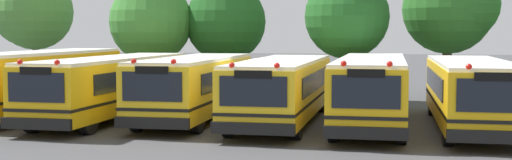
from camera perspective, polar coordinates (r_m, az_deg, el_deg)
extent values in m
plane|color=#424244|center=(25.51, -1.49, -3.56)|extent=(160.00, 160.00, 0.00)
cube|color=#EAA80C|center=(28.73, -17.84, -0.03)|extent=(2.50, 10.23, 2.16)
cube|color=white|center=(28.67, -17.89, 2.24)|extent=(2.45, 10.03, 0.12)
cube|color=black|center=(28.38, -15.41, 0.67)|extent=(0.11, 7.96, 0.78)
cube|color=black|center=(29.59, -19.62, 0.71)|extent=(0.11, 7.96, 0.78)
cube|color=black|center=(28.76, -17.82, -0.89)|extent=(2.53, 10.33, 0.10)
cylinder|color=black|center=(25.10, -19.90, -2.79)|extent=(0.29, 1.00, 1.00)
cylinder|color=black|center=(31.23, -13.08, -1.33)|extent=(0.29, 1.00, 1.00)
cylinder|color=black|center=(32.19, -16.52, -1.23)|extent=(0.29, 1.00, 1.00)
cube|color=yellow|center=(26.99, -12.13, -0.40)|extent=(2.40, 11.21, 1.95)
cube|color=white|center=(26.93, -12.16, 1.80)|extent=(2.35, 10.98, 0.12)
cube|color=black|center=(22.09, -18.31, -3.59)|extent=(2.41, 0.17, 0.36)
cube|color=black|center=(22.01, -18.31, -0.61)|extent=(1.94, 0.06, 0.94)
cube|color=black|center=(26.76, -9.53, 0.27)|extent=(0.06, 8.74, 0.70)
cube|color=black|center=(27.76, -14.13, 0.34)|extent=(0.06, 8.74, 0.70)
cube|color=black|center=(27.02, -12.12, -1.22)|extent=(2.42, 11.32, 0.10)
sphere|color=red|center=(21.78, -16.65, 1.45)|extent=(0.18, 0.18, 0.18)
sphere|color=red|center=(22.44, -19.55, 1.46)|extent=(0.18, 0.18, 0.18)
cube|color=black|center=(21.96, -18.35, 0.75)|extent=(1.07, 0.08, 0.24)
cylinder|color=black|center=(22.86, -14.15, -3.32)|extent=(0.28, 1.00, 1.00)
cylinder|color=black|center=(23.87, -18.63, -3.10)|extent=(0.28, 1.00, 1.00)
cylinder|color=black|center=(30.16, -7.27, -1.44)|extent=(0.28, 1.00, 1.00)
cylinder|color=black|center=(30.94, -10.90, -1.35)|extent=(0.28, 1.00, 1.00)
cube|color=yellow|center=(26.05, -5.21, -0.47)|extent=(2.70, 9.86, 1.96)
cube|color=white|center=(25.98, -5.23, 1.82)|extent=(2.65, 9.66, 0.12)
cube|color=black|center=(21.44, -8.90, -3.66)|extent=(2.47, 0.23, 0.36)
cube|color=black|center=(21.36, -8.89, -0.57)|extent=(1.99, 0.12, 0.94)
cube|color=black|center=(26.00, -2.42, 0.23)|extent=(0.26, 7.64, 0.71)
cube|color=black|center=(26.68, -7.58, 0.30)|extent=(0.26, 7.64, 0.71)
cube|color=black|center=(26.08, -5.20, -1.33)|extent=(2.73, 9.96, 0.10)
sphere|color=red|center=(21.25, -7.07, 1.56)|extent=(0.18, 0.18, 0.18)
sphere|color=red|center=(21.70, -10.42, 1.58)|extent=(0.18, 0.18, 0.18)
cube|color=black|center=(21.31, -8.91, 0.85)|extent=(1.09, 0.11, 0.24)
cylinder|color=black|center=(22.50, -5.05, -3.33)|extent=(0.31, 1.01, 1.00)
cylinder|color=black|center=(23.18, -10.16, -3.16)|extent=(0.31, 1.01, 1.00)
cylinder|color=black|center=(28.85, -1.44, -1.67)|extent=(0.31, 1.01, 1.00)
cylinder|color=black|center=(29.38, -5.52, -1.58)|extent=(0.31, 1.01, 1.00)
cube|color=yellow|center=(25.14, 2.29, -0.69)|extent=(2.68, 10.71, 1.90)
cube|color=white|center=(25.08, 2.30, 1.61)|extent=(2.62, 10.50, 0.12)
cube|color=black|center=(19.95, -0.28, -4.19)|extent=(2.57, 0.20, 0.36)
cube|color=black|center=(19.87, -0.25, -0.98)|extent=(2.07, 0.09, 0.91)
cube|color=black|center=(25.24, 5.27, 0.01)|extent=(0.16, 8.33, 0.69)
cube|color=black|center=(25.65, -0.42, 0.09)|extent=(0.16, 8.33, 0.69)
cube|color=black|center=(25.18, 2.29, -1.56)|extent=(2.70, 10.82, 0.10)
sphere|color=red|center=(19.85, 1.80, 1.23)|extent=(0.18, 0.18, 0.18)
sphere|color=red|center=(20.14, -2.08, 1.28)|extent=(0.18, 0.18, 0.18)
cube|color=black|center=(19.82, -0.26, 0.48)|extent=(1.13, 0.10, 0.24)
cylinder|color=black|center=(21.19, 3.52, -3.79)|extent=(0.29, 1.00, 1.00)
cylinder|color=black|center=(21.62, -2.37, -3.62)|extent=(0.29, 1.00, 1.00)
cylinder|color=black|center=(28.56, 5.67, -1.74)|extent=(0.29, 1.00, 1.00)
cylinder|color=black|center=(28.88, 1.25, -1.66)|extent=(0.29, 1.00, 1.00)
cube|color=yellow|center=(24.88, 9.87, -0.70)|extent=(2.58, 11.24, 1.99)
cube|color=white|center=(24.81, 9.90, 1.73)|extent=(2.53, 11.01, 0.12)
cube|color=black|center=(19.34, 9.34, -4.51)|extent=(2.43, 0.20, 0.36)
cube|color=black|center=(19.25, 9.39, -1.02)|extent=(1.95, 0.10, 0.96)
cube|color=black|center=(25.15, 12.65, 0.04)|extent=(0.20, 8.73, 0.72)
cube|color=black|center=(25.21, 7.16, 0.12)|extent=(0.20, 8.73, 0.72)
cube|color=black|center=(24.91, 9.86, -1.61)|extent=(2.61, 11.35, 0.10)
sphere|color=red|center=(19.35, 11.37, 1.34)|extent=(0.18, 0.18, 0.18)
sphere|color=red|center=(19.40, 7.51, 1.40)|extent=(0.18, 0.18, 0.18)
cube|color=black|center=(19.20, 9.41, 0.57)|extent=(1.07, 0.10, 0.24)
cylinder|color=black|center=(20.79, 12.39, -4.03)|extent=(0.30, 1.01, 1.00)
cylinder|color=black|center=(20.86, 6.62, -3.93)|extent=(0.30, 1.01, 1.00)
cylinder|color=black|center=(28.73, 12.17, -1.78)|extent=(0.30, 1.01, 1.00)
cylinder|color=black|center=(28.78, 7.99, -1.72)|extent=(0.30, 1.01, 1.00)
cube|color=yellow|center=(24.72, 17.94, -0.93)|extent=(2.75, 10.68, 1.94)
cube|color=white|center=(24.65, 17.99, 1.46)|extent=(2.69, 10.46, 0.12)
cube|color=black|center=(19.51, 19.71, -4.62)|extent=(2.55, 0.22, 0.36)
cube|color=black|center=(19.43, 19.77, -1.27)|extent=(2.05, 0.11, 0.93)
cube|color=black|center=(25.17, 20.75, -0.20)|extent=(0.23, 8.28, 0.70)
cube|color=black|center=(24.88, 14.97, -0.12)|extent=(0.23, 8.28, 0.70)
cube|color=black|center=(24.76, 17.92, -1.83)|extent=(2.78, 10.78, 0.10)
sphere|color=red|center=(19.45, 17.75, 1.09)|extent=(0.18, 0.18, 0.18)
cube|color=black|center=(19.38, 19.82, 0.26)|extent=(1.13, 0.11, 0.24)
cylinder|color=black|center=(20.83, 16.09, -4.08)|extent=(0.30, 1.01, 1.00)
cylinder|color=black|center=(28.41, 19.31, -1.99)|extent=(0.30, 1.01, 1.00)
cylinder|color=black|center=(28.18, 14.83, -1.94)|extent=(0.30, 1.01, 1.00)
cylinder|color=#4C3823|center=(40.81, -18.32, 1.19)|extent=(0.35, 0.35, 2.93)
sphere|color=#478438|center=(40.78, -18.42, 5.56)|extent=(4.39, 4.39, 4.39)
sphere|color=#478438|center=(41.33, -19.22, 5.22)|extent=(3.47, 3.47, 3.47)
cylinder|color=#4C3823|center=(35.85, -8.94, 0.48)|extent=(0.35, 0.35, 2.32)
sphere|color=#387A2D|center=(35.79, -8.99, 4.96)|extent=(4.37, 4.37, 4.37)
sphere|color=#387A2D|center=(35.42, -8.82, 4.65)|extent=(3.21, 3.21, 3.21)
cylinder|color=#4C3823|center=(35.99, -2.61, 0.56)|extent=(0.31, 0.31, 2.34)
sphere|color=#1E561E|center=(35.93, -2.62, 5.01)|extent=(4.33, 4.33, 4.33)
sphere|color=#1E561E|center=(36.08, -2.39, 5.44)|extent=(2.67, 2.67, 2.67)
cylinder|color=#4C3823|center=(32.50, 7.73, 0.39)|extent=(0.43, 0.43, 2.63)
sphere|color=#1E561E|center=(32.44, 7.78, 5.41)|extent=(4.08, 4.08, 4.08)
sphere|color=#1E561E|center=(32.60, 8.51, 6.03)|extent=(2.97, 2.97, 2.97)
cylinder|color=#4C3823|center=(34.96, 16.01, 0.73)|extent=(0.47, 0.47, 2.87)
sphere|color=#286623|center=(34.92, 16.11, 5.88)|extent=(4.53, 4.53, 4.53)
sphere|color=#286623|center=(34.62, 17.37, 6.19)|extent=(3.52, 3.52, 3.52)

